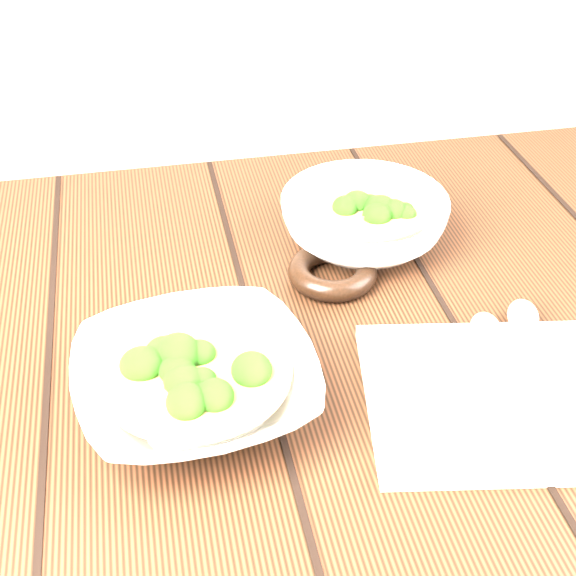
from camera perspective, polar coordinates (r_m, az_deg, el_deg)
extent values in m
cube|color=#351B0F|center=(0.79, -0.57, -5.37)|extent=(1.20, 0.80, 0.04)
cube|color=#351B0F|center=(1.45, 18.33, -4.49)|extent=(0.07, 0.07, 0.71)
imported|color=silver|center=(0.71, -6.52, -6.78)|extent=(0.23, 0.23, 0.05)
cylinder|color=olive|center=(0.70, -6.61, -5.84)|extent=(0.17, 0.17, 0.00)
ellipsoid|color=#2E7319|center=(0.70, -5.07, -4.95)|extent=(0.03, 0.03, 0.03)
ellipsoid|color=#2E7319|center=(0.72, -5.62, -3.71)|extent=(0.03, 0.03, 0.03)
ellipsoid|color=#2E7319|center=(0.73, -8.17, -3.21)|extent=(0.03, 0.03, 0.03)
ellipsoid|color=#2E7319|center=(0.70, -8.55, -5.08)|extent=(0.03, 0.03, 0.03)
ellipsoid|color=#2E7319|center=(0.69, -9.66, -6.50)|extent=(0.03, 0.03, 0.03)
ellipsoid|color=#2E7319|center=(0.66, -8.36, -8.43)|extent=(0.03, 0.03, 0.03)
ellipsoid|color=#2E7319|center=(0.68, -5.65, -6.96)|extent=(0.03, 0.03, 0.03)
ellipsoid|color=#2E7319|center=(0.68, -3.25, -6.20)|extent=(0.03, 0.03, 0.03)
imported|color=silver|center=(0.92, 5.41, 4.76)|extent=(0.21, 0.21, 0.06)
cylinder|color=olive|center=(0.91, 5.48, 5.81)|extent=(0.15, 0.15, 0.00)
ellipsoid|color=#2E7319|center=(0.91, 6.50, 6.40)|extent=(0.03, 0.03, 0.03)
ellipsoid|color=#2E7319|center=(0.93, 5.69, 7.08)|extent=(0.03, 0.03, 0.03)
ellipsoid|color=#2E7319|center=(0.93, 3.54, 7.16)|extent=(0.03, 0.03, 0.03)
ellipsoid|color=#2E7319|center=(0.90, 4.07, 6.10)|extent=(0.03, 0.03, 0.03)
ellipsoid|color=#2E7319|center=(0.88, 4.31, 5.19)|extent=(0.03, 0.03, 0.03)
ellipsoid|color=#2E7319|center=(0.87, 6.60, 4.57)|extent=(0.03, 0.03, 0.03)
ellipsoid|color=#2E7319|center=(0.90, 7.11, 5.77)|extent=(0.03, 0.03, 0.03)
torus|color=black|center=(0.86, 3.18, 1.19)|extent=(0.10, 0.10, 0.02)
cube|color=beige|center=(0.75, 14.81, -7.51)|extent=(0.27, 0.23, 0.01)
cylinder|color=#B5AFA0|center=(0.73, 14.02, -7.39)|extent=(0.06, 0.14, 0.01)
ellipsoid|color=#B5AFA0|center=(0.80, 13.86, -2.91)|extent=(0.05, 0.06, 0.01)
cylinder|color=#B5AFA0|center=(0.76, 16.36, -6.11)|extent=(0.07, 0.14, 0.01)
ellipsoid|color=#B5AFA0|center=(0.83, 16.37, -1.92)|extent=(0.05, 0.06, 0.01)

